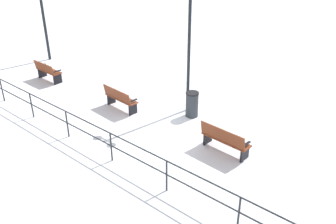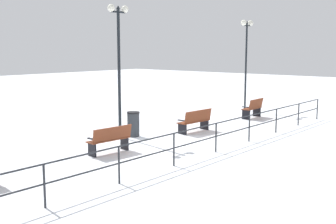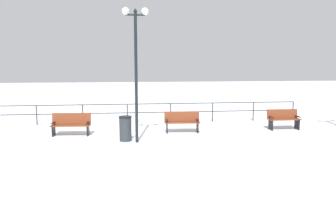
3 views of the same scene
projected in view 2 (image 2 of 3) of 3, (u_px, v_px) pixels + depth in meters
The scene contains 8 objects.
ground_plane at pixel (157, 141), 15.94m from camera, with size 80.00×80.00×0.00m, color white.
bench_nearest at pixel (253, 108), 21.19m from camera, with size 0.59×1.41×0.96m.
bench_second at pixel (195, 121), 17.64m from camera, with size 0.62×1.64×0.92m.
bench_third at pixel (110, 139), 14.05m from camera, with size 0.60×1.57×0.90m.
lamppost_near at pixel (247, 43), 23.34m from camera, with size 0.31×1.01×4.91m.
lamppost_middle at pixel (119, 46), 16.19m from camera, with size 0.28×0.98×5.01m.
waterfront_railing at pixel (216, 132), 14.18m from camera, with size 0.05×17.59×0.99m.
trash_bin at pixel (133, 124), 16.77m from camera, with size 0.49×0.49×0.97m.
Camera 2 is at (-10.37, 11.67, 3.42)m, focal length 46.06 mm.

